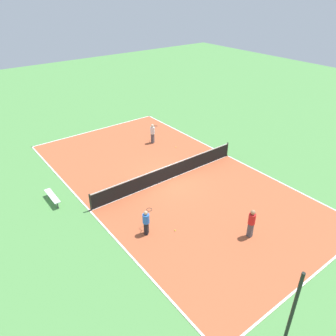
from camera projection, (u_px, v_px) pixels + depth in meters
name	position (u px, v px, depth m)	size (l,w,h in m)	color
ground_plane	(168.00, 180.00, 21.88)	(80.00, 80.00, 0.00)	#518E47
court_surface	(168.00, 180.00, 21.87)	(11.45, 21.13, 0.02)	#B75633
tennis_net	(168.00, 172.00, 21.59)	(11.25, 0.10, 1.11)	black
bench	(52.00, 196.00, 19.50)	(0.36, 1.82, 0.45)	silver
player_far_white	(153.00, 132.00, 26.36)	(0.98, 0.74, 1.62)	#4C4C51
player_near_blue	(146.00, 221.00, 16.80)	(0.93, 0.85, 1.46)	black
player_coach_red	(251.00, 222.00, 16.55)	(0.39, 0.39, 1.67)	#4C4C51
tennis_ball_midcourt	(149.00, 218.00, 18.26)	(0.07, 0.07, 0.07)	#CCE033
tennis_ball_far_baseline	(175.00, 230.00, 17.35)	(0.07, 0.07, 0.07)	#CCE033
tennis_ball_near_net	(176.00, 147.00, 26.01)	(0.07, 0.07, 0.07)	#CCE033
fence_post_back_right	(291.00, 315.00, 10.80)	(0.12, 0.12, 3.94)	black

